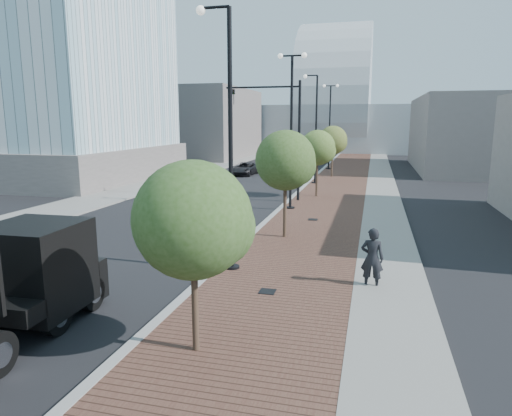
# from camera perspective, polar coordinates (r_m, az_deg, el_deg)

# --- Properties ---
(sidewalk) EXTENTS (7.00, 140.00, 0.12)m
(sidewalk) POSITION_cam_1_polar(r_m,az_deg,el_deg) (45.65, 11.90, 3.87)
(sidewalk) COLOR #4C2D23
(sidewalk) RESTS_ON ground
(concrete_strip) EXTENTS (2.40, 140.00, 0.13)m
(concrete_strip) POSITION_cam_1_polar(r_m,az_deg,el_deg) (45.62, 15.30, 3.72)
(concrete_strip) COLOR slate
(concrete_strip) RESTS_ON ground
(curb) EXTENTS (0.30, 140.00, 0.14)m
(curb) POSITION_cam_1_polar(r_m,az_deg,el_deg) (45.94, 7.53, 4.06)
(curb) COLOR gray
(curb) RESTS_ON ground
(west_sidewalk) EXTENTS (4.00, 140.00, 0.12)m
(west_sidewalk) POSITION_cam_1_polar(r_m,az_deg,el_deg) (49.20, -7.72, 4.49)
(west_sidewalk) COLOR slate
(west_sidewalk) RESTS_ON ground
(white_sedan) EXTENTS (3.02, 5.44, 1.70)m
(white_sedan) POSITION_cam_1_polar(r_m,az_deg,el_deg) (31.69, -5.80, 2.49)
(white_sedan) COLOR white
(white_sedan) RESTS_ON ground
(dark_car_mid) EXTENTS (2.30, 4.62, 1.26)m
(dark_car_mid) POSITION_cam_1_polar(r_m,az_deg,el_deg) (46.50, -1.45, 4.92)
(dark_car_mid) COLOR black
(dark_car_mid) RESTS_ON ground
(dark_car_far) EXTENTS (3.84, 5.27, 1.42)m
(dark_car_far) POSITION_cam_1_polar(r_m,az_deg,el_deg) (56.51, 6.09, 6.00)
(dark_car_far) COLOR black
(dark_car_far) RESTS_ON ground
(pedestrian) EXTENTS (0.78, 0.54, 2.03)m
(pedestrian) POSITION_cam_1_polar(r_m,az_deg,el_deg) (15.41, 14.28, -6.11)
(pedestrian) COLOR black
(pedestrian) RESTS_ON ground
(streetlight_1) EXTENTS (1.44, 0.56, 9.21)m
(streetlight_1) POSITION_cam_1_polar(r_m,az_deg,el_deg) (16.12, -3.56, 6.99)
(streetlight_1) COLOR black
(streetlight_1) RESTS_ON ground
(streetlight_2) EXTENTS (1.72, 0.56, 9.28)m
(streetlight_2) POSITION_cam_1_polar(r_m,az_deg,el_deg) (27.73, 4.41, 9.57)
(streetlight_2) COLOR black
(streetlight_2) RESTS_ON ground
(streetlight_3) EXTENTS (1.44, 0.56, 9.21)m
(streetlight_3) POSITION_cam_1_polar(r_m,az_deg,el_deg) (39.62, 7.32, 9.19)
(streetlight_3) COLOR black
(streetlight_3) RESTS_ON ground
(streetlight_4) EXTENTS (1.72, 0.56, 9.28)m
(streetlight_4) POSITION_cam_1_polar(r_m,az_deg,el_deg) (51.53, 9.16, 10.04)
(streetlight_4) COLOR black
(streetlight_4) RESTS_ON ground
(traffic_mast) EXTENTS (5.09, 0.20, 8.00)m
(traffic_mast) POSITION_cam_1_polar(r_m,az_deg,el_deg) (30.84, 3.74, 10.00)
(traffic_mast) COLOR black
(traffic_mast) RESTS_ON ground
(tree_0) EXTENTS (2.70, 2.70, 4.59)m
(tree_0) POSITION_cam_1_polar(r_m,az_deg,el_deg) (10.30, -7.59, -1.51)
(tree_0) COLOR #382619
(tree_0) RESTS_ON ground
(tree_1) EXTENTS (2.73, 2.73, 5.03)m
(tree_1) POSITION_cam_1_polar(r_m,az_deg,el_deg) (20.75, 3.83, 5.92)
(tree_1) COLOR #382619
(tree_1) RESTS_ON ground
(tree_2) EXTENTS (2.52, 2.49, 4.80)m
(tree_2) POSITION_cam_1_polar(r_m,az_deg,el_deg) (32.60, 7.77, 7.43)
(tree_2) COLOR #382619
(tree_2) RESTS_ON ground
(tree_3) EXTENTS (2.73, 2.73, 4.96)m
(tree_3) POSITION_cam_1_polar(r_m,az_deg,el_deg) (44.52, 9.61, 8.32)
(tree_3) COLOR #382619
(tree_3) RESTS_ON ground
(tower_podium) EXTENTS (19.00, 19.00, 3.00)m
(tower_podium) POSITION_cam_1_polar(r_m,az_deg,el_deg) (47.68, -23.89, 5.20)
(tower_podium) COLOR #605956
(tower_podium) RESTS_ON ground
(convention_center) EXTENTS (50.00, 30.00, 50.00)m
(convention_center) POSITION_cam_1_polar(r_m,az_deg,el_deg) (90.60, 9.89, 11.05)
(convention_center) COLOR #A6ADB0
(convention_center) RESTS_ON ground
(commercial_block_nw) EXTENTS (14.00, 20.00, 10.00)m
(commercial_block_nw) POSITION_cam_1_polar(r_m,az_deg,el_deg) (70.08, -6.99, 10.42)
(commercial_block_nw) COLOR #68605D
(commercial_block_nw) RESTS_ON ground
(commercial_block_ne) EXTENTS (12.00, 22.00, 8.00)m
(commercial_block_ne) POSITION_cam_1_polar(r_m,az_deg,el_deg) (56.31, 25.51, 8.36)
(commercial_block_ne) COLOR #69615F
(commercial_block_ne) RESTS_ON ground
(utility_cover_1) EXTENTS (0.50, 0.50, 0.02)m
(utility_cover_1) POSITION_cam_1_polar(r_m,az_deg,el_deg) (14.63, 1.43, -10.36)
(utility_cover_1) COLOR black
(utility_cover_1) RESTS_ON sidewalk
(utility_cover_2) EXTENTS (0.50, 0.50, 0.02)m
(utility_cover_2) POSITION_cam_1_polar(r_m,az_deg,el_deg) (25.05, 7.11, -1.43)
(utility_cover_2) COLOR black
(utility_cover_2) RESTS_ON sidewalk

